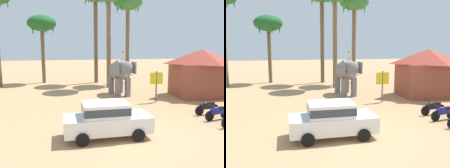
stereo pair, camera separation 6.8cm
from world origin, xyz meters
TOP-DOWN VIEW (x-y plane):
  - ground_plane at (0.00, 0.00)m, footprint 120.00×120.00m
  - car_sedan_foreground at (-0.76, 0.20)m, footprint 4.12×1.92m
  - elephant_with_mahout at (2.20, 9.61)m, footprint 1.94×3.96m
  - motorcycle_fourth_in_row at (6.10, 1.52)m, footprint 1.78×0.61m
  - motorcycle_far_in_row at (6.17, 2.67)m, footprint 1.79×0.55m
  - palm_tree_near_hut at (4.58, 15.98)m, footprint 3.20×3.20m
  - palm_tree_far_back at (-4.73, 18.33)m, footprint 3.20×3.20m
  - roadside_hut at (8.89, 7.95)m, footprint 5.15×4.37m
  - signboard_yellow at (4.26, 6.48)m, footprint 1.00×0.10m

SIDE VIEW (x-z plane):
  - ground_plane at x=0.00m, z-range 0.00..0.00m
  - motorcycle_fourth_in_row at x=6.10m, z-range -0.01..0.93m
  - motorcycle_far_in_row at x=6.17m, z-range -0.01..0.93m
  - car_sedan_foreground at x=-0.76m, z-range 0.08..1.78m
  - signboard_yellow at x=4.26m, z-range 0.49..2.89m
  - elephant_with_mahout at x=2.20m, z-range 0.05..3.93m
  - roadside_hut at x=8.89m, z-range 0.12..4.12m
  - palm_tree_far_back at x=-4.73m, z-range 2.72..10.36m
  - palm_tree_near_hut at x=4.58m, z-range 3.66..13.54m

